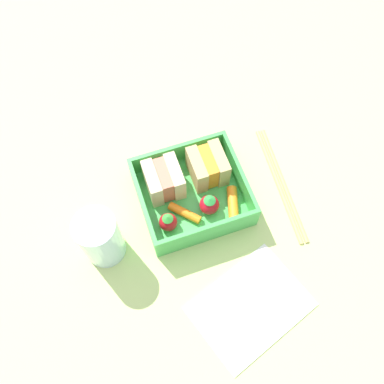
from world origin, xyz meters
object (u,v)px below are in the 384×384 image
folded_napkin (251,306)px  sandwich_left (164,180)px  sandwich_center_left (208,166)px  drinking_glass (100,238)px  carrot_stick_far_left (185,213)px  chopstick_pair (281,183)px  carrot_stick_left (233,203)px  strawberry_far_left (168,222)px  strawberry_left (209,204)px

folded_napkin → sandwich_left: bearing=105.5°
sandwich_center_left → drinking_glass: (-18.21, -6.38, 1.14)cm
carrot_stick_far_left → chopstick_pair: (16.39, 0.46, -1.49)cm
carrot_stick_far_left → carrot_stick_left: carrot_stick_left is taller
chopstick_pair → drinking_glass: size_ratio=2.13×
sandwich_center_left → folded_napkin: bearing=-93.2°
sandwich_center_left → drinking_glass: bearing=-160.7°
carrot_stick_left → folded_napkin: carrot_stick_left is taller
chopstick_pair → sandwich_left: bearing=164.5°
sandwich_center_left → strawberry_far_left: 10.58cm
strawberry_left → folded_napkin: 15.72cm
carrot_stick_left → chopstick_pair: (8.96, 1.32, -1.63)cm
sandwich_left → carrot_stick_far_left: bearing=-74.6°
sandwich_left → strawberry_far_left: size_ratio=1.72×
carrot_stick_far_left → carrot_stick_left: size_ratio=1.02×
sandwich_center_left → strawberry_far_left: size_ratio=1.72×
carrot_stick_left → chopstick_pair: size_ratio=0.25×
sandwich_center_left → strawberry_left: (-1.77, -5.70, -0.90)cm
chopstick_pair → strawberry_far_left: bearing=-176.0°
carrot_stick_far_left → carrot_stick_left: (7.42, -0.87, 0.14)cm
chopstick_pair → folded_napkin: bearing=-126.4°
strawberry_far_left → chopstick_pair: strawberry_far_left is taller
sandwich_left → strawberry_far_left: sandwich_left is taller
sandwich_left → drinking_glass: (-11.16, -6.38, 1.14)cm
chopstick_pair → drinking_glass: bearing=-177.2°
carrot_stick_far_left → strawberry_left: size_ratio=1.45×
carrot_stick_left → folded_napkin: size_ratio=0.33×
sandwich_left → sandwich_center_left: 7.05cm
drinking_glass → sandwich_center_left: bearing=19.3°
folded_napkin → carrot_stick_far_left: bearing=105.5°
strawberry_far_left → carrot_stick_far_left: 3.12cm
strawberry_left → drinking_glass: size_ratio=0.37×
strawberry_left → folded_napkin: size_ratio=0.23×
folded_napkin → sandwich_center_left: bearing=86.8°
drinking_glass → folded_napkin: (17.03, -14.81, -4.66)cm
sandwich_left → carrot_stick_far_left: size_ratio=1.10×
strawberry_far_left → drinking_glass: drinking_glass is taller
carrot_stick_left → folded_napkin: 15.33cm
strawberry_far_left → carrot_stick_left: size_ratio=0.65×
sandwich_left → folded_napkin: size_ratio=0.37×
strawberry_far_left → chopstick_pair: bearing=4.0°
carrot_stick_far_left → sandwich_left: bearing=105.4°
sandwich_center_left → folded_napkin: sandwich_center_left is taller
drinking_glass → chopstick_pair: bearing=2.8°
sandwich_left → carrot_stick_far_left: 5.91cm
sandwich_left → sandwich_center_left: (7.05, 0.00, 0.00)cm
sandwich_center_left → strawberry_left: sandwich_center_left is taller
carrot_stick_far_left → chopstick_pair: carrot_stick_far_left is taller
carrot_stick_far_left → strawberry_left: strawberry_left is taller
strawberry_far_left → folded_napkin: 16.75cm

